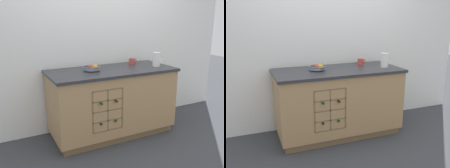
# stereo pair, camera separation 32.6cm
# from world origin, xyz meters

# --- Properties ---
(ground_plane) EXTENTS (14.00, 14.00, 0.00)m
(ground_plane) POSITION_xyz_m (0.00, 0.00, 0.00)
(ground_plane) COLOR #383A3F
(back_wall) EXTENTS (4.40, 0.06, 2.55)m
(back_wall) POSITION_xyz_m (0.00, 0.41, 1.27)
(back_wall) COLOR white
(back_wall) RESTS_ON ground_plane
(kitchen_island) EXTENTS (1.64, 0.75, 0.89)m
(kitchen_island) POSITION_xyz_m (-0.00, -0.00, 0.45)
(kitchen_island) COLOR brown
(kitchen_island) RESTS_ON ground_plane
(fruit_bowl) EXTENTS (0.22, 0.22, 0.08)m
(fruit_bowl) POSITION_xyz_m (-0.26, 0.04, 0.93)
(fruit_bowl) COLOR #4C5666
(fruit_bowl) RESTS_ON kitchen_island
(white_pitcher) EXTENTS (0.16, 0.11, 0.19)m
(white_pitcher) POSITION_xyz_m (0.64, -0.09, 0.99)
(white_pitcher) COLOR white
(white_pitcher) RESTS_ON kitchen_island
(ceramic_mug) EXTENTS (0.12, 0.08, 0.08)m
(ceramic_mug) POSITION_xyz_m (0.42, 0.19, 0.93)
(ceramic_mug) COLOR #B7473D
(ceramic_mug) RESTS_ON kitchen_island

